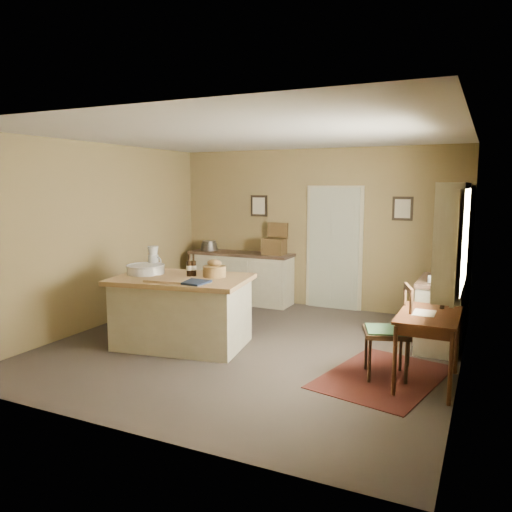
{
  "coord_description": "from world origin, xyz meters",
  "views": [
    {
      "loc": [
        2.72,
        -5.64,
        2.08
      ],
      "look_at": [
        -0.09,
        0.31,
        1.15
      ],
      "focal_mm": 35.0,
      "sensor_mm": 36.0,
      "label": 1
    }
  ],
  "objects": [
    {
      "name": "wall_back",
      "position": [
        0.0,
        2.5,
        1.35
      ],
      "size": [
        5.0,
        0.1,
        2.7
      ],
      "primitive_type": "cube",
      "color": "olive",
      "rests_on": "ground"
    },
    {
      "name": "desk_chair",
      "position": [
        1.77,
        -0.3,
        0.5
      ],
      "size": [
        0.59,
        0.59,
        1.01
      ],
      "primitive_type": null,
      "rotation": [
        0.0,
        0.0,
        0.32
      ],
      "color": "black",
      "rests_on": "ground"
    },
    {
      "name": "wall_left",
      "position": [
        -2.5,
        0.0,
        1.35
      ],
      "size": [
        0.1,
        5.0,
        2.7
      ],
      "primitive_type": "cube",
      "color": "olive",
      "rests_on": "ground"
    },
    {
      "name": "window",
      "position": [
        2.42,
        -0.2,
        1.55
      ],
      "size": [
        0.25,
        1.99,
        1.12
      ],
      "color": "beige",
      "rests_on": "ground"
    },
    {
      "name": "framed_prints",
      "position": [
        0.2,
        2.48,
        1.72
      ],
      "size": [
        2.82,
        0.02,
        0.38
      ],
      "color": "black",
      "rests_on": "ground"
    },
    {
      "name": "wall_right",
      "position": [
        2.5,
        0.0,
        1.35
      ],
      "size": [
        0.1,
        5.0,
        2.7
      ],
      "primitive_type": "cube",
      "color": "olive",
      "rests_on": "ground"
    },
    {
      "name": "work_island",
      "position": [
        -0.87,
        -0.32,
        0.48
      ],
      "size": [
        1.87,
        1.38,
        1.2
      ],
      "rotation": [
        0.0,
        0.0,
        0.16
      ],
      "color": "beige",
      "rests_on": "ground"
    },
    {
      "name": "ground",
      "position": [
        0.0,
        0.0,
        0.0
      ],
      "size": [
        5.0,
        5.0,
        0.0
      ],
      "primitive_type": "plane",
      "color": "#4F453C",
      "rests_on": "ground"
    },
    {
      "name": "rug",
      "position": [
        1.75,
        -0.32,
        0.0
      ],
      "size": [
        1.42,
        1.8,
        0.01
      ],
      "primitive_type": "cube",
      "rotation": [
        0.0,
        0.0,
        -0.22
      ],
      "color": "#420F0F",
      "rests_on": "ground"
    },
    {
      "name": "wall_front",
      "position": [
        0.0,
        -2.5,
        1.35
      ],
      "size": [
        5.0,
        0.1,
        2.7
      ],
      "primitive_type": "cube",
      "color": "olive",
      "rests_on": "ground"
    },
    {
      "name": "door",
      "position": [
        0.35,
        2.47,
        1.05
      ],
      "size": [
        0.97,
        0.06,
        2.11
      ],
      "primitive_type": "cube",
      "color": "#B4B89F",
      "rests_on": "ground"
    },
    {
      "name": "shelving_unit",
      "position": [
        2.35,
        2.0,
        1.04
      ],
      "size": [
        0.35,
        0.94,
        2.08
      ],
      "color": "black",
      "rests_on": "ground"
    },
    {
      "name": "sideboard",
      "position": [
        -1.27,
        2.2,
        0.48
      ],
      "size": [
        1.9,
        0.54,
        1.18
      ],
      "color": "beige",
      "rests_on": "ground"
    },
    {
      "name": "right_cabinet",
      "position": [
        2.2,
        1.0,
        0.46
      ],
      "size": [
        0.55,
        0.98,
        0.99
      ],
      "color": "beige",
      "rests_on": "ground"
    },
    {
      "name": "writing_desk",
      "position": [
        2.2,
        -0.32,
        0.67
      ],
      "size": [
        0.6,
        0.98,
        0.82
      ],
      "color": "#3B1E0F",
      "rests_on": "ground"
    },
    {
      "name": "ceiling",
      "position": [
        0.0,
        0.0,
        2.7
      ],
      "size": [
        5.0,
        5.0,
        0.0
      ],
      "primitive_type": "plane",
      "color": "silver",
      "rests_on": "wall_back"
    }
  ]
}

